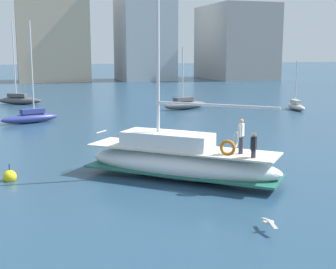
{
  "coord_description": "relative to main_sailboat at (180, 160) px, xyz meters",
  "views": [
    {
      "loc": [
        -7.88,
        -22.44,
        6.0
      ],
      "look_at": [
        -0.53,
        0.05,
        1.8
      ],
      "focal_mm": 50.49,
      "sensor_mm": 36.0,
      "label": 1
    }
  ],
  "objects": [
    {
      "name": "moored_cutter_right",
      "position": [
        20.28,
        21.33,
        -0.48
      ],
      "size": [
        1.54,
        3.95,
        5.04
      ],
      "color": "#B7B2A8",
      "rests_on": "ground"
    },
    {
      "name": "waterfront_buildings",
      "position": [
        5.13,
        75.86,
        9.01
      ],
      "size": [
        88.31,
        19.98,
        25.94
      ],
      "color": "silver",
      "rests_on": "ground"
    },
    {
      "name": "moored_sloop_far",
      "position": [
        -6.78,
        35.57,
        -0.32
      ],
      "size": [
        5.2,
        3.43,
        9.12
      ],
      "color": "#4C4C51",
      "rests_on": "ground"
    },
    {
      "name": "mooring_buoy",
      "position": [
        -7.69,
        2.12,
        -0.72
      ],
      "size": [
        0.63,
        0.63,
        0.92
      ],
      "color": "yellow",
      "rests_on": "ground"
    },
    {
      "name": "moored_catamaran",
      "position": [
        9.61,
        25.42,
        -0.37
      ],
      "size": [
        5.45,
        2.81,
        6.38
      ],
      "color": "#4C4C51",
      "rests_on": "ground"
    },
    {
      "name": "seagull",
      "position": [
        0.61,
        -7.25,
        -0.59
      ],
      "size": [
        0.47,
        1.09,
        0.17
      ],
      "color": "silver",
      "rests_on": "ground"
    },
    {
      "name": "main_sailboat",
      "position": [
        0.0,
        0.0,
        0.0
      ],
      "size": [
        8.68,
        8.28,
        13.79
      ],
      "color": "silver",
      "rests_on": "ground"
    },
    {
      "name": "ground_plane",
      "position": [
        0.59,
        1.9,
        -0.91
      ],
      "size": [
        400.0,
        400.0,
        0.0
      ],
      "primitive_type": "plane",
      "color": "navy"
    },
    {
      "name": "moored_ketch_distant",
      "position": [
        -6.09,
        20.51,
        -0.35
      ],
      "size": [
        4.98,
        2.59,
        8.46
      ],
      "color": "navy",
      "rests_on": "ground"
    }
  ]
}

